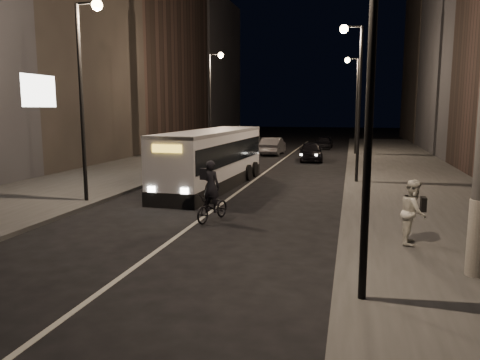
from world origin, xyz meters
The scene contains 15 objects.
ground centered at (0.00, 0.00, 0.00)m, with size 180.00×180.00×0.00m, color black.
sidewalk_right centered at (8.50, 14.00, 0.08)m, with size 7.00×70.00×0.16m, color #31312F.
sidewalk_left centered at (-8.50, 14.00, 0.08)m, with size 7.00×70.00×0.16m, color #31312F.
building_row_left centered at (-16.00, 28.50, 11.00)m, with size 8.00×61.00×22.00m, color black.
streetlight_right_near centered at (5.33, -4.00, 5.36)m, with size 1.20×0.44×8.12m.
streetlight_right_mid centered at (5.33, 12.00, 5.36)m, with size 1.20×0.44×8.12m.
streetlight_right_far centered at (5.33, 28.00, 5.36)m, with size 1.20×0.44×8.12m.
streetlight_left_near centered at (-5.33, 4.00, 5.36)m, with size 1.20×0.44×8.12m.
streetlight_left_far centered at (-5.33, 22.00, 5.36)m, with size 1.20×0.44×8.12m.
city_bus centered at (-1.60, 9.30, 1.59)m, with size 2.94×10.96×2.93m.
cyclist_on_bicycle centered at (0.50, 2.30, 0.74)m, with size 1.16×2.03×2.22m.
pedestrian_woman centered at (7.07, 0.39, 1.09)m, with size 0.91×0.71×1.87m, color silver.
car_near centered at (2.25, 22.94, 0.73)m, with size 1.72×4.27×1.45m, color black.
car_mid centered at (-1.44, 27.10, 0.76)m, with size 1.61×4.62×1.52m, color #3E3E40.
car_far centered at (2.55, 34.37, 0.58)m, with size 1.61×3.97×1.15m, color black.
Camera 1 is at (5.29, -13.45, 4.01)m, focal length 35.00 mm.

